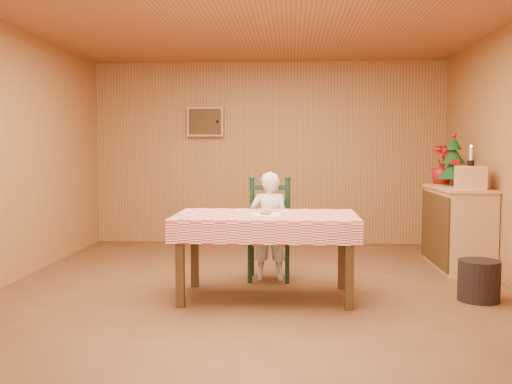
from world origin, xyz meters
TOP-DOWN VIEW (x-y plane):
  - ground at (0.00, 0.00)m, footprint 6.00×6.00m
  - cabin_walls at (-0.00, 0.53)m, footprint 5.10×6.05m
  - dining_table at (0.11, -0.08)m, footprint 1.66×0.96m
  - ladder_chair at (0.11, 0.71)m, footprint 0.44×0.40m
  - seated_child at (0.11, 0.65)m, footprint 0.41×0.27m
  - napkin at (0.11, -0.13)m, footprint 0.28×0.28m
  - donut at (0.11, -0.13)m, footprint 0.12×0.12m
  - shelf_unit at (2.23, 1.38)m, footprint 0.54×1.24m
  - crate at (2.24, 0.98)m, footprint 0.35×0.35m
  - christmas_tree at (2.24, 1.63)m, footprint 0.34×0.34m
  - flower_arrangement at (2.19, 1.93)m, footprint 0.28×0.28m
  - candle_set at (2.24, 0.98)m, footprint 0.07×0.07m
  - storage_bin at (2.02, -0.07)m, footprint 0.40×0.40m

SIDE VIEW (x-z plane):
  - ground at x=0.00m, z-range 0.00..0.00m
  - storage_bin at x=2.02m, z-range 0.00..0.37m
  - shelf_unit at x=2.23m, z-range 0.00..0.93m
  - ladder_chair at x=0.11m, z-range -0.04..1.04m
  - seated_child at x=0.11m, z-range 0.00..1.12m
  - dining_table at x=0.11m, z-range 0.30..1.07m
  - napkin at x=0.11m, z-range 0.77..0.77m
  - donut at x=0.11m, z-range 0.77..0.81m
  - crate at x=2.24m, z-range 0.93..1.18m
  - flower_arrangement at x=2.19m, z-range 0.93..1.41m
  - christmas_tree at x=2.24m, z-range 0.90..1.52m
  - candle_set at x=2.24m, z-range 1.13..1.36m
  - cabin_walls at x=0.00m, z-range 0.50..3.15m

